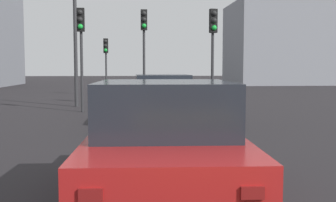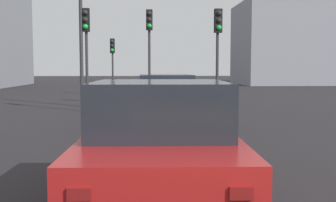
# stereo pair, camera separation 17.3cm
# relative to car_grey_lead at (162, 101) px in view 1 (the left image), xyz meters

# --- Properties ---
(car_grey_lead) EXTENTS (4.17, 1.99, 1.56)m
(car_grey_lead) POSITION_rel_car_grey_lead_xyz_m (0.00, 0.00, 0.00)
(car_grey_lead) COLOR slate
(car_grey_lead) RESTS_ON ground_plane
(car_red_second) EXTENTS (4.18, 2.22, 1.60)m
(car_red_second) POSITION_rel_car_grey_lead_xyz_m (-7.03, 0.45, 0.02)
(car_red_second) COLOR maroon
(car_red_second) RESTS_ON ground_plane
(traffic_light_near_left) EXTENTS (0.32, 0.28, 4.06)m
(traffic_light_near_left) POSITION_rel_car_grey_lead_xyz_m (4.10, 2.88, 2.17)
(traffic_light_near_left) COLOR #2D2D30
(traffic_light_near_left) RESTS_ON ground_plane
(traffic_light_near_right) EXTENTS (0.32, 0.29, 3.53)m
(traffic_light_near_right) POSITION_rel_car_grey_lead_xyz_m (13.61, 2.55, 1.80)
(traffic_light_near_right) COLOR #2D2D30
(traffic_light_near_right) RESTS_ON ground_plane
(traffic_light_far_left) EXTENTS (0.33, 0.30, 3.99)m
(traffic_light_far_left) POSITION_rel_car_grey_lead_xyz_m (3.43, -2.21, 2.12)
(traffic_light_far_left) COLOR #2D2D30
(traffic_light_far_left) RESTS_ON ground_plane
(traffic_light_far_right) EXTENTS (0.32, 0.29, 4.31)m
(traffic_light_far_right) POSITION_rel_car_grey_lead_xyz_m (6.19, 0.37, 2.34)
(traffic_light_far_right) COLOR #2D2D30
(traffic_light_far_right) RESTS_ON ground_plane
(street_lamp_kerbside) EXTENTS (0.56, 0.36, 7.02)m
(street_lamp_kerbside) POSITION_rel_car_grey_lead_xyz_m (6.42, 3.41, 3.41)
(street_lamp_kerbside) COLOR #2D2D30
(street_lamp_kerbside) RESTS_ON ground_plane
(building_facade_left) EXTENTS (9.08, 9.06, 8.30)m
(building_facade_left) POSITION_rel_car_grey_lead_xyz_m (29.81, -13.80, 3.40)
(building_facade_left) COLOR gray
(building_facade_left) RESTS_ON ground_plane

